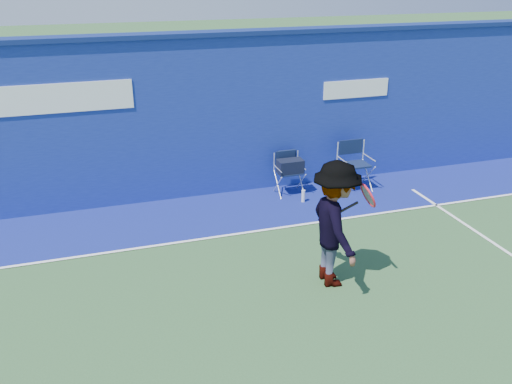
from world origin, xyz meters
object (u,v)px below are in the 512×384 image
object	(u,v)px
directors_chair_left	(289,177)
tennis_player	(335,224)
directors_chair_right	(354,175)
water_bottle	(303,196)

from	to	relation	value
directors_chair_left	tennis_player	bearing A→B (deg)	-99.87
directors_chair_left	directors_chair_right	bearing A→B (deg)	-7.14
directors_chair_right	water_bottle	xyz separation A→B (m)	(-1.22, -0.31, -0.18)
directors_chair_left	directors_chair_right	xyz separation A→B (m)	(1.33, -0.17, -0.05)
directors_chair_right	tennis_player	size ratio (longest dim) A/B	0.53
directors_chair_right	tennis_player	xyz separation A→B (m)	(-1.88, -3.02, 0.60)
directors_chair_left	directors_chair_right	size ratio (longest dim) A/B	0.86
directors_chair_right	water_bottle	distance (m)	1.27
water_bottle	tennis_player	world-z (taller)	tennis_player
water_bottle	tennis_player	size ratio (longest dim) A/B	0.13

